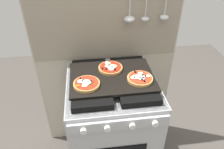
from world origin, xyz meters
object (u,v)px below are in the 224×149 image
Objects in this scene: pizza_center at (110,68)px; stove at (112,125)px; pizza_right at (140,78)px; baking_tray at (112,77)px; pizza_left at (86,84)px.

stove is at bearing -88.52° from pizza_center.
stove is 5.58× the size of pizza_right.
pizza_left reaches higher than baking_tray.
pizza_right is 0.22m from pizza_center.
pizza_left is at bearing -154.86° from baking_tray.
pizza_left is at bearing -155.33° from stove.
pizza_left is (-0.17, -0.08, 0.02)m from baking_tray.
stove is 0.46m from baking_tray.
baking_tray reaches higher than stove.
pizza_right reaches higher than baking_tray.
pizza_right is at bearing -22.00° from baking_tray.
pizza_center is at bearing 43.28° from pizza_left.
baking_tray is 0.08m from pizza_center.
stove is at bearing 24.67° from pizza_left.
stove is 0.49m from pizza_center.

